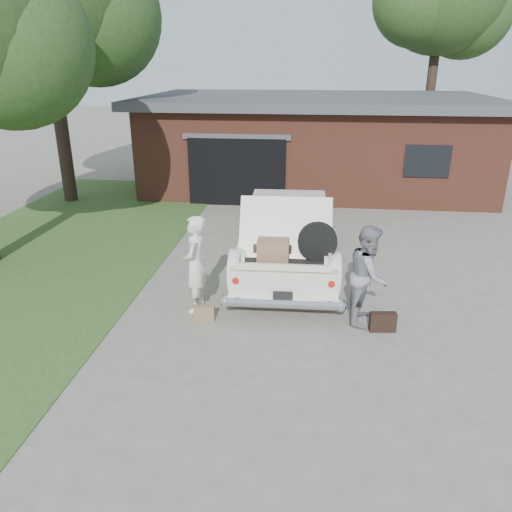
# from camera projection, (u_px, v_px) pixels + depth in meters

# --- Properties ---
(ground) EXTENTS (90.00, 90.00, 0.00)m
(ground) POSITION_uv_depth(u_px,v_px,m) (252.00, 323.00, 9.20)
(ground) COLOR gray
(ground) RESTS_ON ground
(grass_strip) EXTENTS (6.00, 16.00, 0.02)m
(grass_strip) POSITION_uv_depth(u_px,v_px,m) (51.00, 252.00, 12.56)
(grass_strip) COLOR #2D4C1E
(grass_strip) RESTS_ON ground
(house) EXTENTS (12.80, 7.80, 3.30)m
(house) POSITION_uv_depth(u_px,v_px,m) (315.00, 140.00, 19.08)
(house) COLOR brown
(house) RESTS_ON ground
(sedan) EXTENTS (2.26, 5.45, 2.08)m
(sedan) POSITION_uv_depth(u_px,v_px,m) (287.00, 236.00, 11.31)
(sedan) COLOR silver
(sedan) RESTS_ON ground
(woman_left) EXTENTS (0.45, 0.69, 1.88)m
(woman_left) POSITION_uv_depth(u_px,v_px,m) (195.00, 264.00, 9.39)
(woman_left) COLOR silver
(woman_left) RESTS_ON ground
(woman_right) EXTENTS (0.86, 1.02, 1.84)m
(woman_right) POSITION_uv_depth(u_px,v_px,m) (368.00, 275.00, 8.98)
(woman_right) COLOR gray
(woman_right) RESTS_ON ground
(suitcase_left) EXTENTS (0.39, 0.15, 0.29)m
(suitcase_left) POSITION_uv_depth(u_px,v_px,m) (204.00, 313.00, 9.25)
(suitcase_left) COLOR olive
(suitcase_left) RESTS_ON ground
(suitcase_right) EXTENTS (0.48, 0.20, 0.36)m
(suitcase_right) POSITION_uv_depth(u_px,v_px,m) (383.00, 322.00, 8.87)
(suitcase_right) COLOR black
(suitcase_right) RESTS_ON ground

